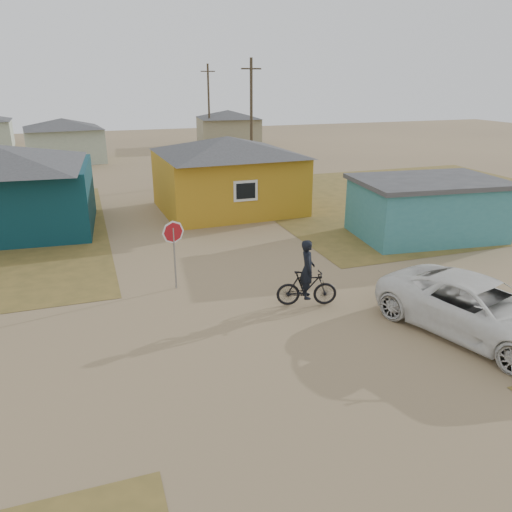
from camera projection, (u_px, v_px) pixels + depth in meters
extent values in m
plane|color=#937955|center=(282.00, 335.00, 13.86)|extent=(120.00, 120.00, 0.00)
cube|color=olive|center=(419.00, 198.00, 29.72)|extent=(20.00, 18.00, 0.00)
cube|color=#B9861C|center=(228.00, 182.00, 26.57)|extent=(7.21, 6.24, 3.00)
pyramid|color=#373739|center=(227.00, 145.00, 25.91)|extent=(7.72, 6.76, 0.90)
cube|color=silver|center=(246.00, 191.00, 23.83)|extent=(1.20, 0.06, 1.00)
cube|color=black|center=(246.00, 191.00, 23.80)|extent=(0.95, 0.04, 0.75)
cube|color=teal|center=(426.00, 210.00, 22.15)|extent=(6.39, 4.61, 2.40)
cube|color=#373739|center=(430.00, 181.00, 21.71)|extent=(6.71, 4.93, 0.20)
cube|color=#A6B39A|center=(65.00, 145.00, 41.79)|extent=(6.49, 5.60, 2.80)
pyramid|color=#373739|center=(62.00, 123.00, 41.18)|extent=(7.04, 6.15, 0.80)
cube|color=gray|center=(228.00, 132.00, 52.04)|extent=(6.41, 5.50, 2.80)
pyramid|color=#373739|center=(228.00, 114.00, 51.43)|extent=(6.95, 6.05, 0.80)
cylinder|color=#413527|center=(251.00, 120.00, 34.07)|extent=(0.20, 0.20, 8.00)
cube|color=#413527|center=(251.00, 69.00, 32.96)|extent=(1.40, 0.10, 0.10)
cylinder|color=#413527|center=(209.00, 107.00, 48.61)|extent=(0.20, 0.20, 8.00)
cube|color=#413527|center=(208.00, 71.00, 47.50)|extent=(1.40, 0.10, 0.10)
cylinder|color=gray|center=(175.00, 259.00, 16.62)|extent=(0.06, 0.06, 2.13)
imported|color=black|center=(307.00, 288.00, 15.54)|extent=(1.97, 1.04, 1.14)
imported|color=black|center=(307.00, 269.00, 15.32)|extent=(0.62, 0.78, 1.87)
imported|color=white|center=(480.00, 309.00, 13.64)|extent=(4.20, 6.18, 1.57)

